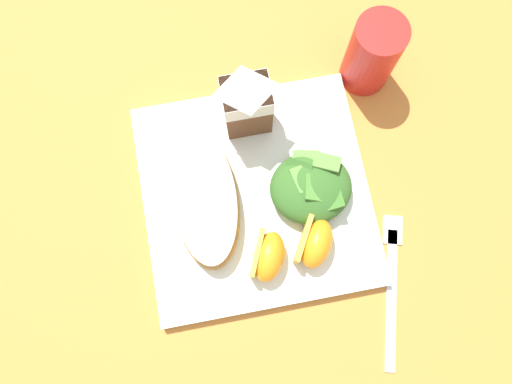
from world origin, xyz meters
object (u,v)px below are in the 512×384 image
object	(u,v)px
orange_wedge_front	(269,256)
green_salad_pile	(311,187)
milk_carton	(247,101)
metal_fork	(392,278)
cheesy_pizza_bread	(206,202)
drinking_red_cup	(372,54)
orange_wedge_middle	(315,243)
white_plate	(256,195)

from	to	relation	value
orange_wedge_front	green_salad_pile	bearing A→B (deg)	47.78
milk_carton	metal_fork	distance (m)	0.28
cheesy_pizza_bread	orange_wedge_front	xyz separation A→B (m)	(0.06, -0.08, 0.00)
drinking_red_cup	orange_wedge_middle	bearing A→B (deg)	-118.57
white_plate	green_salad_pile	world-z (taller)	green_salad_pile
cheesy_pizza_bread	metal_fork	size ratio (longest dim) A/B	0.93
drinking_red_cup	white_plate	bearing A→B (deg)	-141.17
orange_wedge_front	metal_fork	bearing A→B (deg)	-19.58
metal_fork	drinking_red_cup	world-z (taller)	drinking_red_cup
white_plate	drinking_red_cup	size ratio (longest dim) A/B	2.56
green_salad_pile	drinking_red_cup	xyz separation A→B (m)	(0.11, 0.15, 0.02)
green_salad_pile	orange_wedge_front	size ratio (longest dim) A/B	1.44
milk_carton	metal_fork	size ratio (longest dim) A/B	0.59
cheesy_pizza_bread	drinking_red_cup	xyz separation A→B (m)	(0.24, 0.14, 0.02)
orange_wedge_middle	drinking_red_cup	distance (m)	0.25
orange_wedge_front	cheesy_pizza_bread	bearing A→B (deg)	128.75
milk_carton	orange_wedge_front	size ratio (longest dim) A/B	1.59
orange_wedge_front	metal_fork	xyz separation A→B (m)	(0.14, -0.05, -0.03)
white_plate	metal_fork	world-z (taller)	white_plate
milk_carton	orange_wedge_middle	world-z (taller)	milk_carton
white_plate	orange_wedge_middle	bearing A→B (deg)	-53.34
milk_carton	orange_wedge_front	bearing A→B (deg)	-92.08
milk_carton	drinking_red_cup	world-z (taller)	milk_carton
metal_fork	white_plate	bearing A→B (deg)	137.69
green_salad_pile	milk_carton	xyz separation A→B (m)	(-0.06, 0.11, 0.04)
orange_wedge_middle	green_salad_pile	bearing A→B (deg)	81.93
metal_fork	drinking_red_cup	distance (m)	0.28
white_plate	milk_carton	xyz separation A→B (m)	(0.01, 0.10, 0.07)
orange_wedge_front	drinking_red_cup	size ratio (longest dim) A/B	0.64
white_plate	milk_carton	distance (m)	0.12
orange_wedge_middle	drinking_red_cup	bearing A→B (deg)	61.43
green_salad_pile	drinking_red_cup	distance (m)	0.18
orange_wedge_front	milk_carton	bearing A→B (deg)	87.92
orange_wedge_middle	orange_wedge_front	bearing A→B (deg)	-175.03
orange_wedge_front	orange_wedge_middle	xyz separation A→B (m)	(0.06, 0.00, 0.00)
orange_wedge_middle	metal_fork	distance (m)	0.11
milk_carton	drinking_red_cup	xyz separation A→B (m)	(0.17, 0.04, -0.02)
white_plate	green_salad_pile	xyz separation A→B (m)	(0.07, -0.01, 0.03)
cheesy_pizza_bread	metal_fork	xyz separation A→B (m)	(0.21, -0.13, -0.03)
milk_carton	orange_wedge_front	world-z (taller)	milk_carton
milk_carton	orange_wedge_front	distance (m)	0.18
green_salad_pile	drinking_red_cup	size ratio (longest dim) A/B	0.92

